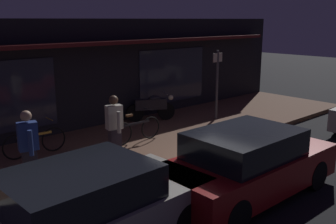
{
  "coord_description": "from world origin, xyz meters",
  "views": [
    {
      "loc": [
        -6.67,
        -5.66,
        3.58
      ],
      "look_at": [
        0.62,
        2.4,
        0.95
      ],
      "focal_mm": 41.09,
      "sensor_mm": 36.0,
      "label": 1
    }
  ],
  "objects_px": {
    "bicycle_parked": "(137,130)",
    "person_photographer": "(29,149)",
    "motorcycle": "(152,106)",
    "sign_post": "(217,80)",
    "bicycle_extra": "(35,142)",
    "parked_car_near": "(86,211)",
    "person_bystander": "(114,128)",
    "parked_car_far": "(247,164)"
  },
  "relations": [
    {
      "from": "bicycle_parked",
      "to": "person_photographer",
      "type": "xyz_separation_m",
      "value": [
        -3.54,
        -1.04,
        0.52
      ]
    },
    {
      "from": "motorcycle",
      "to": "sign_post",
      "type": "height_order",
      "value": "sign_post"
    },
    {
      "from": "bicycle_extra",
      "to": "person_photographer",
      "type": "bearing_deg",
      "value": -115.62
    },
    {
      "from": "bicycle_parked",
      "to": "bicycle_extra",
      "type": "relative_size",
      "value": 1.0
    },
    {
      "from": "sign_post",
      "to": "parked_car_near",
      "type": "distance_m",
      "value": 8.41
    },
    {
      "from": "sign_post",
      "to": "parked_car_near",
      "type": "relative_size",
      "value": 0.58
    },
    {
      "from": "person_bystander",
      "to": "parked_car_near",
      "type": "relative_size",
      "value": 0.4
    },
    {
      "from": "parked_car_far",
      "to": "sign_post",
      "type": "bearing_deg",
      "value": 46.94
    },
    {
      "from": "bicycle_extra",
      "to": "person_photographer",
      "type": "xyz_separation_m",
      "value": [
        -0.91,
        -1.91,
        0.52
      ]
    },
    {
      "from": "person_photographer",
      "to": "parked_car_far",
      "type": "height_order",
      "value": "person_photographer"
    },
    {
      "from": "bicycle_extra",
      "to": "parked_car_near",
      "type": "bearing_deg",
      "value": -103.83
    },
    {
      "from": "bicycle_extra",
      "to": "parked_car_near",
      "type": "distance_m",
      "value": 4.57
    },
    {
      "from": "motorcycle",
      "to": "bicycle_parked",
      "type": "distance_m",
      "value": 2.43
    },
    {
      "from": "person_photographer",
      "to": "parked_car_near",
      "type": "height_order",
      "value": "person_photographer"
    },
    {
      "from": "bicycle_parked",
      "to": "person_bystander",
      "type": "distance_m",
      "value": 1.72
    },
    {
      "from": "bicycle_extra",
      "to": "parked_car_far",
      "type": "bearing_deg",
      "value": -64.13
    },
    {
      "from": "bicycle_extra",
      "to": "sign_post",
      "type": "relative_size",
      "value": 0.69
    },
    {
      "from": "motorcycle",
      "to": "person_bystander",
      "type": "relative_size",
      "value": 0.93
    },
    {
      "from": "motorcycle",
      "to": "parked_car_far",
      "type": "bearing_deg",
      "value": -110.69
    },
    {
      "from": "bicycle_parked",
      "to": "bicycle_extra",
      "type": "xyz_separation_m",
      "value": [
        -2.62,
        0.87,
        0.0
      ]
    },
    {
      "from": "parked_car_near",
      "to": "person_photographer",
      "type": "bearing_deg",
      "value": 85.98
    },
    {
      "from": "parked_car_near",
      "to": "sign_post",
      "type": "bearing_deg",
      "value": 27.14
    },
    {
      "from": "bicycle_extra",
      "to": "sign_post",
      "type": "distance_m",
      "value": 6.47
    },
    {
      "from": "person_photographer",
      "to": "sign_post",
      "type": "distance_m",
      "value": 7.4
    },
    {
      "from": "person_photographer",
      "to": "parked_car_near",
      "type": "relative_size",
      "value": 0.4
    },
    {
      "from": "motorcycle",
      "to": "person_photographer",
      "type": "xyz_separation_m",
      "value": [
        -5.39,
        -2.6,
        0.38
      ]
    },
    {
      "from": "motorcycle",
      "to": "parked_car_far",
      "type": "distance_m",
      "value": 5.96
    },
    {
      "from": "person_photographer",
      "to": "parked_car_near",
      "type": "bearing_deg",
      "value": -94.02
    },
    {
      "from": "person_photographer",
      "to": "person_bystander",
      "type": "bearing_deg",
      "value": 3.23
    },
    {
      "from": "bicycle_parked",
      "to": "sign_post",
      "type": "relative_size",
      "value": 0.69
    },
    {
      "from": "bicycle_extra",
      "to": "parked_car_near",
      "type": "xyz_separation_m",
      "value": [
        -1.09,
        -4.43,
        0.2
      ]
    },
    {
      "from": "motorcycle",
      "to": "bicycle_parked",
      "type": "bearing_deg",
      "value": -139.92
    },
    {
      "from": "motorcycle",
      "to": "person_photographer",
      "type": "relative_size",
      "value": 0.93
    },
    {
      "from": "sign_post",
      "to": "parked_car_far",
      "type": "bearing_deg",
      "value": -133.06
    },
    {
      "from": "person_bystander",
      "to": "sign_post",
      "type": "height_order",
      "value": "sign_post"
    },
    {
      "from": "motorcycle",
      "to": "sign_post",
      "type": "bearing_deg",
      "value": -34.76
    },
    {
      "from": "motorcycle",
      "to": "parked_car_far",
      "type": "relative_size",
      "value": 0.38
    },
    {
      "from": "parked_car_near",
      "to": "parked_car_far",
      "type": "relative_size",
      "value": 1.01
    },
    {
      "from": "bicycle_parked",
      "to": "sign_post",
      "type": "bearing_deg",
      "value": 3.88
    },
    {
      "from": "person_bystander",
      "to": "parked_car_near",
      "type": "height_order",
      "value": "person_bystander"
    },
    {
      "from": "parked_car_far",
      "to": "bicycle_extra",
      "type": "bearing_deg",
      "value": 115.87
    },
    {
      "from": "person_bystander",
      "to": "sign_post",
      "type": "bearing_deg",
      "value": 12.9
    }
  ]
}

